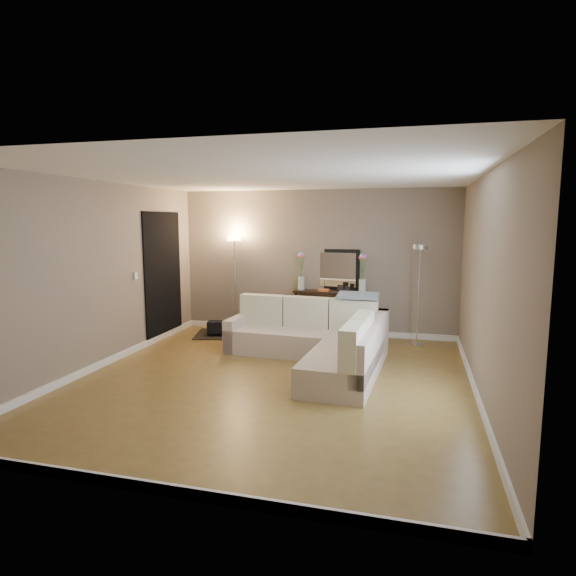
% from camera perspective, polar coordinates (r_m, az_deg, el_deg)
% --- Properties ---
extents(floor, '(5.00, 5.50, 0.01)m').
position_cam_1_polar(floor, '(6.35, -1.89, -10.91)').
color(floor, olive).
rests_on(floor, ground).
extents(ceiling, '(5.00, 5.50, 0.01)m').
position_cam_1_polar(ceiling, '(6.03, -2.00, 13.25)').
color(ceiling, white).
rests_on(ceiling, ground).
extents(wall_back, '(5.00, 0.02, 2.60)m').
position_cam_1_polar(wall_back, '(8.72, 3.31, 3.04)').
color(wall_back, gray).
rests_on(wall_back, ground).
extents(wall_front, '(5.00, 0.02, 2.60)m').
position_cam_1_polar(wall_front, '(3.54, -15.01, -4.57)').
color(wall_front, gray).
rests_on(wall_front, ground).
extents(wall_left, '(0.02, 5.50, 2.60)m').
position_cam_1_polar(wall_left, '(7.19, -21.47, 1.44)').
color(wall_left, gray).
rests_on(wall_left, ground).
extents(wall_right, '(0.02, 5.50, 2.60)m').
position_cam_1_polar(wall_right, '(5.85, 22.30, 0.00)').
color(wall_right, gray).
rests_on(wall_right, ground).
extents(baseboard_back, '(5.00, 0.03, 0.10)m').
position_cam_1_polar(baseboard_back, '(8.89, 3.22, -5.03)').
color(baseboard_back, white).
rests_on(baseboard_back, ground).
extents(baseboard_front, '(5.00, 0.03, 0.10)m').
position_cam_1_polar(baseboard_front, '(4.02, -14.12, -22.17)').
color(baseboard_front, white).
rests_on(baseboard_front, ground).
extents(baseboard_left, '(0.03, 5.50, 0.10)m').
position_cam_1_polar(baseboard_left, '(7.41, -20.81, -8.21)').
color(baseboard_left, white).
rests_on(baseboard_left, ground).
extents(baseboard_right, '(0.03, 5.50, 0.10)m').
position_cam_1_polar(baseboard_right, '(6.14, 21.43, -11.63)').
color(baseboard_right, white).
rests_on(baseboard_right, ground).
extents(doorway, '(0.02, 1.20, 2.20)m').
position_cam_1_polar(doorway, '(8.62, -14.56, 1.40)').
color(doorway, black).
rests_on(doorway, ground).
extents(switch_plate, '(0.02, 0.08, 0.12)m').
position_cam_1_polar(switch_plate, '(7.88, -17.61, 1.42)').
color(switch_plate, white).
rests_on(switch_plate, ground).
extents(sectional_sofa, '(2.48, 2.47, 0.86)m').
position_cam_1_polar(sectional_sofa, '(7.04, 3.80, -6.28)').
color(sectional_sofa, beige).
rests_on(sectional_sofa, floor).
extents(throw_blanket, '(0.62, 0.36, 0.08)m').
position_cam_1_polar(throw_blanket, '(7.41, 8.29, -0.88)').
color(throw_blanket, gray).
rests_on(throw_blanket, sectional_sofa).
extents(console_table, '(1.35, 0.48, 0.81)m').
position_cam_1_polar(console_table, '(8.63, 4.56, -2.68)').
color(console_table, black).
rests_on(console_table, floor).
extents(leaning_mirror, '(0.93, 0.13, 0.73)m').
position_cam_1_polar(leaning_mirror, '(8.66, 5.44, 2.20)').
color(leaning_mirror, black).
rests_on(leaning_mirror, console_table).
extents(table_decor, '(0.56, 0.14, 0.13)m').
position_cam_1_polar(table_decor, '(8.51, 5.03, -0.22)').
color(table_decor, orange).
rests_on(table_decor, console_table).
extents(flower_vase_left, '(0.16, 0.13, 0.70)m').
position_cam_1_polar(flower_vase_left, '(8.67, 1.58, 1.71)').
color(flower_vase_left, silver).
rests_on(flower_vase_left, console_table).
extents(flower_vase_right, '(0.16, 0.13, 0.70)m').
position_cam_1_polar(flower_vase_right, '(8.38, 8.83, 1.39)').
color(flower_vase_right, silver).
rests_on(flower_vase_right, console_table).
extents(floor_lamp_lit, '(0.30, 0.30, 1.76)m').
position_cam_1_polar(floor_lamp_lit, '(8.95, -6.33, 2.79)').
color(floor_lamp_lit, silver).
rests_on(floor_lamp_lit, floor).
extents(floor_lamp_unlit, '(0.26, 0.26, 1.67)m').
position_cam_1_polar(floor_lamp_unlit, '(8.08, 15.29, 1.52)').
color(floor_lamp_unlit, silver).
rests_on(floor_lamp_unlit, floor).
extents(charcoal_rug, '(1.32, 1.11, 0.02)m').
position_cam_1_polar(charcoal_rug, '(8.84, -7.10, -5.44)').
color(charcoal_rug, black).
rests_on(charcoal_rug, floor).
extents(black_bag, '(0.37, 0.30, 0.21)m').
position_cam_1_polar(black_bag, '(8.74, -8.42, -4.60)').
color(black_bag, black).
rests_on(black_bag, charcoal_rug).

